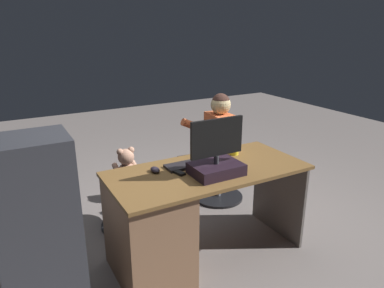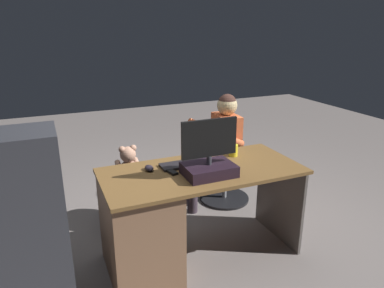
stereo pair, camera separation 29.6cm
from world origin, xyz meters
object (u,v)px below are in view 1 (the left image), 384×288
object	(u,v)px
teddy_bear	(126,166)
visitor_chair	(219,176)
desk	(161,223)
monitor	(216,160)
person	(212,140)
computer_mouse	(155,170)
office_chair_teddy	(129,201)
tv_remote	(177,172)
keyboard	(192,164)
cup	(234,149)

from	to	relation	value
teddy_bear	visitor_chair	distance (m)	1.05
desk	visitor_chair	size ratio (longest dim) A/B	2.88
monitor	person	bearing A→B (deg)	-120.99
computer_mouse	office_chair_teddy	bearing A→B (deg)	-87.52
tv_remote	keyboard	bearing A→B (deg)	-169.47
cup	office_chair_teddy	xyz separation A→B (m)	(0.73, -0.55, -0.53)
desk	tv_remote	world-z (taller)	tv_remote
teddy_bear	visitor_chair	xyz separation A→B (m)	(-1.00, -0.05, -0.33)
person	computer_mouse	bearing A→B (deg)	35.50
monitor	keyboard	world-z (taller)	monitor
cup	person	distance (m)	0.64
visitor_chair	teddy_bear	bearing A→B (deg)	3.04
office_chair_teddy	teddy_bear	xyz separation A→B (m)	(0.00, -0.01, 0.33)
keyboard	visitor_chair	world-z (taller)	keyboard
keyboard	teddy_bear	bearing A→B (deg)	-61.39
tv_remote	visitor_chair	bearing A→B (deg)	-153.22
keyboard	cup	xyz separation A→B (m)	(-0.41, -0.04, 0.04)
computer_mouse	tv_remote	world-z (taller)	computer_mouse
monitor	cup	size ratio (longest dim) A/B	4.26
desk	monitor	world-z (taller)	monitor
desk	computer_mouse	size ratio (longest dim) A/B	15.27
desk	computer_mouse	bearing A→B (deg)	-99.75
monitor	visitor_chair	world-z (taller)	monitor
cup	office_chair_teddy	size ratio (longest dim) A/B	0.19
monitor	cup	bearing A→B (deg)	-142.43
desk	visitor_chair	distance (m)	1.27
computer_mouse	office_chair_teddy	world-z (taller)	computer_mouse
keyboard	office_chair_teddy	world-z (taller)	keyboard
visitor_chair	person	size ratio (longest dim) A/B	0.46
desk	tv_remote	xyz separation A→B (m)	(-0.15, -0.05, 0.35)
desk	cup	bearing A→B (deg)	-167.49
office_chair_teddy	computer_mouse	bearing A→B (deg)	92.48
monitor	tv_remote	distance (m)	0.29
monitor	tv_remote	size ratio (longest dim) A/B	2.71
computer_mouse	person	distance (m)	1.09
visitor_chair	person	xyz separation A→B (m)	(0.09, 0.01, 0.40)
monitor	tv_remote	world-z (taller)	monitor
computer_mouse	cup	xyz separation A→B (m)	(-0.71, -0.03, 0.03)
office_chair_teddy	teddy_bear	bearing A→B (deg)	-90.00
monitor	person	world-z (taller)	monitor
computer_mouse	person	bearing A→B (deg)	-144.50
office_chair_teddy	person	bearing A→B (deg)	-176.39
visitor_chair	desk	bearing A→B (deg)	37.68
cup	person	bearing A→B (deg)	-106.04
desk	keyboard	xyz separation A→B (m)	(-0.32, -0.12, 0.35)
keyboard	tv_remote	bearing A→B (deg)	24.25
monitor	cup	world-z (taller)	monitor
desk	tv_remote	bearing A→B (deg)	-162.54
desk	keyboard	world-z (taller)	keyboard
tv_remote	office_chair_teddy	xyz separation A→B (m)	(0.15, -0.66, -0.49)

